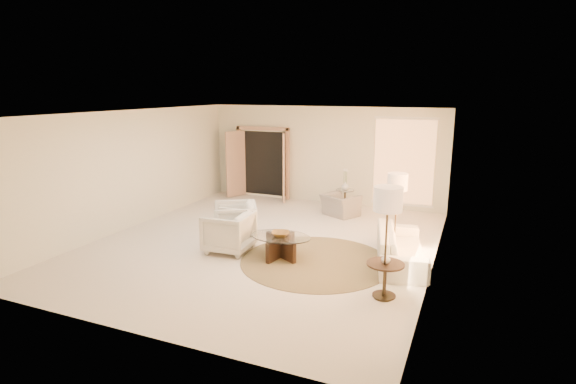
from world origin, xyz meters
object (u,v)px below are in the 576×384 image
at_px(end_vase, 386,259).
at_px(floor_lamp_near, 397,186).
at_px(armchair_right, 229,230).
at_px(side_vase, 345,186).
at_px(sofa, 401,247).
at_px(side_table, 345,198).
at_px(coffee_table, 281,244).
at_px(armchair_left, 235,220).
at_px(floor_lamp_far, 388,204).
at_px(bowl, 281,234).
at_px(accent_chair, 340,201).
at_px(end_table, 385,274).

bearing_deg(end_vase, floor_lamp_near, 95.67).
xyz_separation_m(armchair_right, side_vase, (1.31, 4.08, 0.23)).
distance_m(sofa, side_table, 3.93).
bearing_deg(sofa, side_table, 18.76).
bearing_deg(coffee_table, armchair_left, 156.80).
xyz_separation_m(armchair_right, coffee_table, (1.13, 0.08, -0.17)).
relative_size(sofa, floor_lamp_far, 1.20).
bearing_deg(floor_lamp_near, end_vase, -84.33).
bearing_deg(sofa, coffee_table, 93.54).
distance_m(coffee_table, side_table, 4.01).
bearing_deg(side_vase, sofa, -58.45).
relative_size(side_table, side_vase, 2.60).
distance_m(floor_lamp_far, side_vase, 5.48).
distance_m(bowl, side_vase, 4.01).
bearing_deg(side_vase, side_table, -90.00).
distance_m(armchair_left, side_table, 3.75).
xyz_separation_m(accent_chair, floor_lamp_near, (1.81, -2.24, 1.02)).
xyz_separation_m(accent_chair, side_vase, (-0.04, 0.60, 0.30)).
height_order(floor_lamp_far, side_vase, floor_lamp_far).
xyz_separation_m(sofa, floor_lamp_far, (0.00, -1.66, 1.23)).
xyz_separation_m(coffee_table, end_vase, (2.24, -0.93, 0.36)).
distance_m(floor_lamp_near, end_vase, 2.23).
xyz_separation_m(floor_lamp_near, bowl, (-2.03, -1.16, -0.91)).
distance_m(bowl, end_vase, 2.43).
bearing_deg(armchair_right, bowl, 90.66).
bearing_deg(coffee_table, side_vase, 87.39).
bearing_deg(floor_lamp_near, end_table, -84.33).
bearing_deg(armchair_left, end_vase, 36.45).
xyz_separation_m(end_table, end_vase, (0.00, 0.00, 0.25)).
height_order(sofa, side_vase, side_vase).
height_order(floor_lamp_near, side_vase, floor_lamp_near).
xyz_separation_m(armchair_right, floor_lamp_near, (3.16, 1.24, 0.95)).
xyz_separation_m(armchair_left, side_vase, (1.54, 3.42, 0.22)).
relative_size(accent_chair, end_vase, 5.57).
height_order(side_table, floor_lamp_far, floor_lamp_far).
bearing_deg(sofa, end_vase, 167.20).
distance_m(accent_chair, bowl, 3.41).
height_order(floor_lamp_near, end_vase, floor_lamp_near).
bearing_deg(floor_lamp_near, floor_lamp_far, -84.50).
relative_size(armchair_left, floor_lamp_far, 0.51).
xyz_separation_m(armchair_left, coffee_table, (1.35, -0.58, -0.18)).
bearing_deg(floor_lamp_near, armchair_left, -170.33).
bearing_deg(side_vase, end_table, -67.40).
relative_size(floor_lamp_near, end_vase, 10.56).
height_order(end_table, floor_lamp_far, floor_lamp_far).
xyz_separation_m(bowl, end_vase, (2.24, -0.93, 0.15)).
bearing_deg(side_vase, coffee_table, -92.61).
distance_m(end_table, side_table, 5.35).
distance_m(sofa, armchair_right, 3.45).
relative_size(bowl, side_vase, 1.60).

